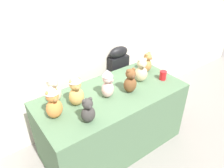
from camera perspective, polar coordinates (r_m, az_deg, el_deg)
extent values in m
plane|color=gray|center=(2.77, 3.23, -18.39)|extent=(10.00, 10.00, 0.00)
cube|color=silver|center=(2.63, -8.54, 13.40)|extent=(7.00, 0.08, 2.60)
cube|color=#4C6B4C|center=(2.62, 0.00, -9.52)|extent=(1.65, 0.78, 0.79)
cube|color=black|center=(3.15, 1.56, -0.15)|extent=(0.28, 0.13, 0.89)
ellipsoid|color=black|center=(2.91, 1.71, 8.27)|extent=(0.28, 0.13, 0.15)
ellipsoid|color=#CCB78E|center=(2.56, 7.59, 2.61)|extent=(0.19, 0.17, 0.18)
sphere|color=#CCB78E|center=(2.50, 7.82, 5.33)|extent=(0.11, 0.11, 0.11)
sphere|color=#CCB78E|center=(2.46, 7.15, 6.13)|extent=(0.04, 0.04, 0.04)
sphere|color=#CCB78E|center=(2.49, 8.63, 6.29)|extent=(0.04, 0.04, 0.04)
sphere|color=#9D8E71|center=(2.46, 8.21, 4.63)|extent=(0.05, 0.05, 0.05)
ellipsoid|color=tan|center=(2.19, -9.24, -3.24)|extent=(0.16, 0.14, 0.19)
sphere|color=tan|center=(2.11, -9.57, -0.14)|extent=(0.11, 0.11, 0.11)
sphere|color=tan|center=(2.07, -10.55, 0.60)|extent=(0.04, 0.04, 0.04)
sphere|color=tan|center=(2.10, -8.81, 1.18)|extent=(0.04, 0.04, 0.04)
sphere|color=olive|center=(2.08, -8.95, -0.98)|extent=(0.05, 0.05, 0.05)
cone|color=silver|center=(2.07, -9.74, 1.45)|extent=(0.12, 0.12, 0.07)
ellipsoid|color=#383533|center=(1.98, -6.20, -7.83)|extent=(0.14, 0.12, 0.16)
sphere|color=#383533|center=(1.91, -6.41, -5.10)|extent=(0.10, 0.10, 0.10)
sphere|color=#383533|center=(1.88, -7.30, -4.48)|extent=(0.04, 0.04, 0.04)
sphere|color=#383533|center=(1.90, -5.67, -3.91)|extent=(0.04, 0.04, 0.04)
sphere|color=#32302E|center=(1.89, -5.83, -5.96)|extent=(0.04, 0.04, 0.04)
ellipsoid|color=beige|center=(2.27, -1.14, -1.39)|extent=(0.18, 0.17, 0.18)
sphere|color=beige|center=(2.20, -1.18, 1.46)|extent=(0.11, 0.11, 0.11)
sphere|color=beige|center=(2.16, -1.64, 2.02)|extent=(0.04, 0.04, 0.04)
sphere|color=beige|center=(2.21, -0.75, 2.78)|extent=(0.04, 0.04, 0.04)
sphere|color=#A88783|center=(2.19, -0.15, 0.94)|extent=(0.04, 0.04, 0.04)
cone|color=silver|center=(2.17, -1.20, 2.92)|extent=(0.11, 0.11, 0.07)
ellipsoid|color=beige|center=(2.28, -14.84, -2.43)|extent=(0.18, 0.16, 0.19)
sphere|color=beige|center=(2.20, -15.34, 0.52)|extent=(0.11, 0.11, 0.11)
sphere|color=beige|center=(2.17, -16.25, 1.14)|extent=(0.04, 0.04, 0.04)
sphere|color=beige|center=(2.20, -14.77, 1.86)|extent=(0.04, 0.04, 0.04)
sphere|color=#ABA08A|center=(2.17, -14.58, -0.15)|extent=(0.05, 0.05, 0.05)
cone|color=silver|center=(2.17, -15.60, 2.03)|extent=(0.12, 0.12, 0.07)
ellipsoid|color=brown|center=(2.36, 4.73, -0.14)|extent=(0.16, 0.14, 0.18)
sphere|color=brown|center=(2.29, 4.88, 2.67)|extent=(0.11, 0.11, 0.11)
sphere|color=brown|center=(2.25, 4.22, 3.39)|extent=(0.04, 0.04, 0.04)
sphere|color=brown|center=(2.28, 5.63, 3.79)|extent=(0.04, 0.04, 0.04)
sphere|color=brown|center=(2.26, 5.53, 1.95)|extent=(0.05, 0.05, 0.05)
ellipsoid|color=#B27A42|center=(2.79, 9.08, 4.82)|extent=(0.16, 0.15, 0.16)
sphere|color=#B27A42|center=(2.73, 9.30, 7.03)|extent=(0.10, 0.10, 0.10)
sphere|color=#B27A42|center=(2.69, 9.08, 7.53)|extent=(0.04, 0.04, 0.04)
sphere|color=#B27A42|center=(2.74, 9.65, 7.96)|extent=(0.04, 0.04, 0.04)
sphere|color=olive|center=(2.72, 10.06, 6.64)|extent=(0.04, 0.04, 0.04)
ellipsoid|color=#D17F3D|center=(2.08, -14.78, -6.20)|extent=(0.17, 0.15, 0.19)
sphere|color=#D17F3D|center=(2.00, -15.34, -3.03)|extent=(0.11, 0.11, 0.11)
sphere|color=#D17F3D|center=(1.96, -16.42, -2.36)|extent=(0.04, 0.04, 0.04)
sphere|color=#D17F3D|center=(1.98, -14.64, -1.58)|extent=(0.04, 0.04, 0.04)
sphere|color=#A06536|center=(1.97, -14.59, -3.89)|extent=(0.05, 0.05, 0.05)
cone|color=silver|center=(1.96, -15.62, -1.39)|extent=(0.12, 0.12, 0.07)
cylinder|color=red|center=(2.66, 13.13, 2.24)|extent=(0.08, 0.08, 0.11)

